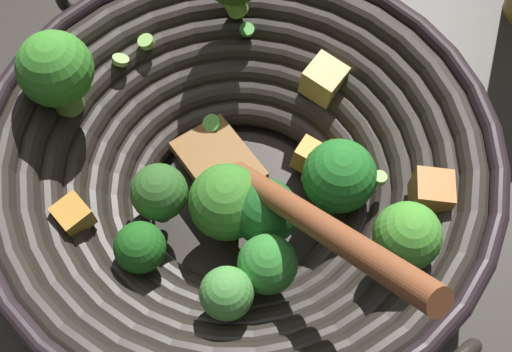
% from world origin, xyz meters
% --- Properties ---
extents(ground_plane, '(4.00, 4.00, 0.00)m').
position_xyz_m(ground_plane, '(0.00, 0.00, 0.00)').
color(ground_plane, '#332D28').
extents(wok, '(0.39, 0.39, 0.20)m').
position_xyz_m(wok, '(0.00, -0.00, 0.07)').
color(wok, black).
rests_on(wok, ground).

